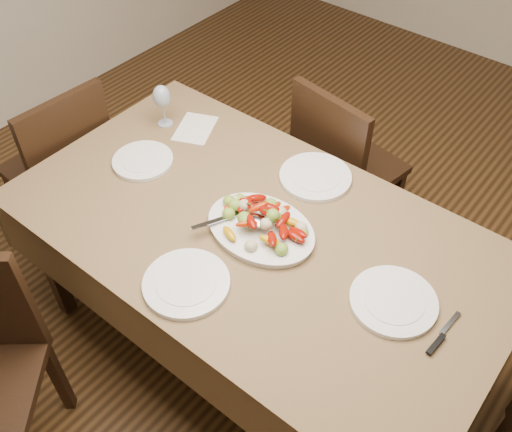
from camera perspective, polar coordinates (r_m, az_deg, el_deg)
The scene contains 14 objects.
floor at distance 2.64m, azimuth 3.99°, elevation -13.72°, with size 6.00×6.00×0.00m, color #3D2612.
dining_table at distance 2.36m, azimuth 0.00°, elevation -7.49°, with size 1.84×1.04×0.76m, color brown.
chair_far at distance 2.79m, azimuth 9.39°, elevation 4.90°, with size 0.42×0.42×0.95m, color black, non-canonical shape.
chair_left at distance 2.91m, azimuth -19.19°, elevation 4.56°, with size 0.42×0.42×0.95m, color black, non-canonical shape.
serving_platter at distance 2.05m, azimuth 0.48°, elevation -1.40°, with size 0.41×0.30×0.02m, color white.
roasted_vegetables at distance 2.01m, azimuth 0.49°, elevation -0.29°, with size 0.33×0.23×0.09m, color #7E0C03, non-canonical shape.
serving_spoon at distance 2.03m, azimuth -1.61°, elevation -0.46°, with size 0.28×0.06×0.03m, color #9EA0A8, non-canonical shape.
plate_left at distance 2.38m, azimuth -11.24°, elevation 5.42°, with size 0.25×0.25×0.02m, color white.
plate_right at distance 1.91m, azimuth 13.57°, elevation -8.29°, with size 0.28×0.28×0.02m, color white.
plate_far at distance 2.27m, azimuth 5.96°, elevation 3.91°, with size 0.29×0.29×0.02m, color white.
plate_near at distance 1.91m, azimuth -6.98°, elevation -6.70°, with size 0.29×0.29×0.02m, color white.
wine_glass at distance 2.52m, azimuth -9.30°, elevation 10.96°, with size 0.08×0.08×0.20m, color #8C99A5, non-canonical shape.
menu_card at distance 2.53m, azimuth -6.10°, elevation 8.71°, with size 0.15×0.21×0.00m, color silver.
table_knife at distance 1.88m, azimuth 18.12°, elevation -11.25°, with size 0.02×0.20×0.01m, color #9EA0A8, non-canonical shape.
Camera 1 is at (0.71, -1.15, 2.27)m, focal length 40.00 mm.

